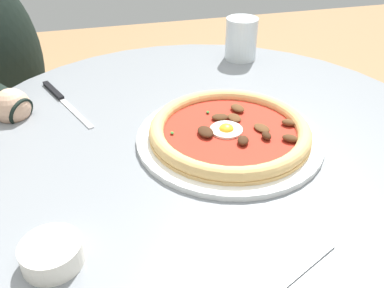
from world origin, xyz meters
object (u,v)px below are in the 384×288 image
pizza_on_plate (230,132)px  ramekin_capers (52,253)px  fork_utensil (286,283)px  water_glass (241,42)px  dining_table (203,199)px  steak_knife (60,97)px

pizza_on_plate → ramekin_capers: 0.35m
fork_utensil → ramekin_capers: bearing=68.8°
water_glass → fork_utensil: size_ratio=0.60×
dining_table → water_glass: 0.42m
dining_table → steak_knife: (0.21, 0.25, 0.15)m
dining_table → water_glass: bearing=-30.0°
fork_utensil → steak_knife: bearing=24.9°
dining_table → pizza_on_plate: pizza_on_plate is taller
water_glass → ramekin_capers: size_ratio=1.35×
ramekin_capers → fork_utensil: (-0.10, -0.26, -0.01)m
fork_utensil → dining_table: bearing=0.1°
pizza_on_plate → steak_knife: (0.24, 0.29, -0.01)m
ramekin_capers → fork_utensil: bearing=-111.2°
pizza_on_plate → fork_utensil: bearing=173.2°
dining_table → steak_knife: size_ratio=4.17×
pizza_on_plate → steak_knife: bearing=50.0°
pizza_on_plate → ramekin_capers: pizza_on_plate is taller
fork_utensil → water_glass: bearing=-15.9°
dining_table → ramekin_capers: bearing=131.9°
dining_table → ramekin_capers: 0.38m
dining_table → fork_utensil: fork_utensil is taller
water_glass → steak_knife: water_glass is taller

